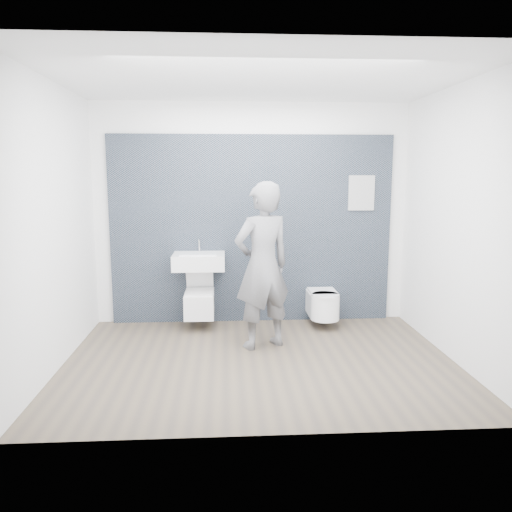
{
  "coord_description": "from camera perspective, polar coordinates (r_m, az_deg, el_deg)",
  "views": [
    {
      "loc": [
        -0.34,
        -4.9,
        1.9
      ],
      "look_at": [
        0.0,
        0.6,
        1.0
      ],
      "focal_mm": 35.0,
      "sensor_mm": 36.0,
      "label": 1
    }
  ],
  "objects": [
    {
      "name": "info_placard",
      "position": [
        6.83,
        11.48,
        -7.06
      ],
      "size": [
        0.33,
        0.03,
        0.44
      ],
      "primitive_type": "cube",
      "color": "silver",
      "rests_on": "ground"
    },
    {
      "name": "ground",
      "position": [
        5.27,
        0.41,
        -11.87
      ],
      "size": [
        4.0,
        4.0,
        0.0
      ],
      "primitive_type": "plane",
      "color": "brown",
      "rests_on": "ground"
    },
    {
      "name": "toilet_rounded",
      "position": [
        6.37,
        7.7,
        -5.5
      ],
      "size": [
        0.36,
        0.6,
        0.33
      ],
      "color": "white",
      "rests_on": "ground"
    },
    {
      "name": "visitor",
      "position": [
        5.44,
        0.75,
        -1.15
      ],
      "size": [
        0.79,
        0.68,
        1.83
      ],
      "primitive_type": "imported",
      "rotation": [
        0.0,
        0.0,
        3.58
      ],
      "color": "slate",
      "rests_on": "ground"
    },
    {
      "name": "washbasin",
      "position": [
        6.2,
        -6.54,
        -0.55
      ],
      "size": [
        0.64,
        0.48,
        0.48
      ],
      "color": "white",
      "rests_on": "ground"
    },
    {
      "name": "toilet_square",
      "position": [
        6.29,
        -6.47,
        -5.24
      ],
      "size": [
        0.36,
        0.52,
        0.67
      ],
      "color": "white",
      "rests_on": "ground"
    },
    {
      "name": "tile_wall",
      "position": [
        6.66,
        -0.46,
        -7.31
      ],
      "size": [
        3.6,
        0.06,
        2.4
      ],
      "primitive_type": "cube",
      "color": "black",
      "rests_on": "ground"
    },
    {
      "name": "room_shell",
      "position": [
        4.92,
        0.43,
        7.4
      ],
      "size": [
        4.0,
        4.0,
        4.0
      ],
      "color": "white",
      "rests_on": "ground"
    }
  ]
}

